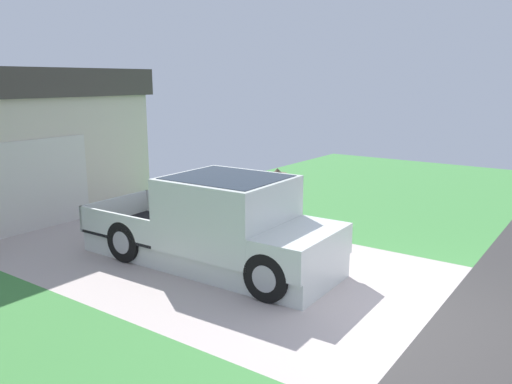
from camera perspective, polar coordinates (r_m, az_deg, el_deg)
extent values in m
cube|color=#BBACA7|center=(10.19, -6.35, -7.56)|extent=(5.20, 9.00, 0.06)
cube|color=#41853F|center=(17.33, 12.85, 0.57)|extent=(12.00, 9.00, 0.06)
cube|color=silver|center=(9.91, -5.43, -6.65)|extent=(1.83, 5.14, 0.42)
cube|color=silver|center=(9.37, -3.18, -2.26)|extent=(1.91, 2.14, 1.30)
cube|color=#1E2833|center=(9.28, -3.21, 0.06)|extent=(1.68, 1.97, 0.55)
cube|color=silver|center=(8.66, 5.12, -6.10)|extent=(1.88, 1.05, 0.55)
cube|color=black|center=(10.85, -11.83, -3.84)|extent=(1.91, 2.04, 0.06)
cube|color=silver|center=(11.41, -8.65, -1.68)|extent=(0.11, 2.00, 0.53)
cube|color=silver|center=(10.21, -15.50, -3.69)|extent=(0.11, 2.00, 0.53)
cube|color=silver|center=(11.49, -15.26, -1.89)|extent=(1.86, 0.10, 0.53)
cube|color=black|center=(9.74, 3.93, 0.04)|extent=(0.10, 0.18, 0.20)
cylinder|color=black|center=(9.49, 6.64, -6.34)|extent=(0.28, 0.81, 0.80)
cylinder|color=#9E9EA3|center=(9.49, 6.64, -6.34)|extent=(0.29, 0.45, 0.44)
cylinder|color=black|center=(8.19, 1.39, -9.38)|extent=(0.28, 0.81, 0.80)
cylinder|color=#9E9EA3|center=(8.19, 1.39, -9.38)|extent=(0.29, 0.45, 0.44)
cylinder|color=black|center=(11.28, -8.20, -3.34)|extent=(0.28, 0.81, 0.80)
cylinder|color=#9E9EA3|center=(11.28, -8.20, -3.34)|extent=(0.29, 0.45, 0.44)
cylinder|color=black|center=(10.21, -14.24, -5.30)|extent=(0.28, 0.81, 0.80)
cylinder|color=#9E9EA3|center=(10.21, -14.24, -5.30)|extent=(0.29, 0.45, 0.44)
cylinder|color=navy|center=(10.74, 2.82, -3.75)|extent=(0.15, 0.15, 0.90)
cylinder|color=navy|center=(10.44, 1.84, -4.23)|extent=(0.15, 0.15, 0.90)
cylinder|color=#4C9356|center=(10.41, 2.37, -0.33)|extent=(0.32, 0.32, 0.55)
cylinder|color=tan|center=(10.59, 2.87, -0.58)|extent=(0.09, 0.09, 0.65)
cylinder|color=tan|center=(10.27, 1.85, -0.98)|extent=(0.09, 0.09, 0.65)
sphere|color=tan|center=(10.33, 2.39, 1.81)|extent=(0.20, 0.20, 0.20)
cylinder|color=brown|center=(10.33, 2.39, 2.06)|extent=(0.40, 0.40, 0.01)
cone|color=brown|center=(10.32, 2.39, 2.36)|extent=(0.21, 0.21, 0.11)
cube|color=tan|center=(10.68, 3.80, -5.68)|extent=(0.33, 0.18, 0.25)
torus|color=tan|center=(10.63, 3.81, -4.79)|extent=(0.30, 0.02, 0.30)
cube|color=silver|center=(12.90, -23.06, 0.75)|extent=(2.62, 0.06, 2.10)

